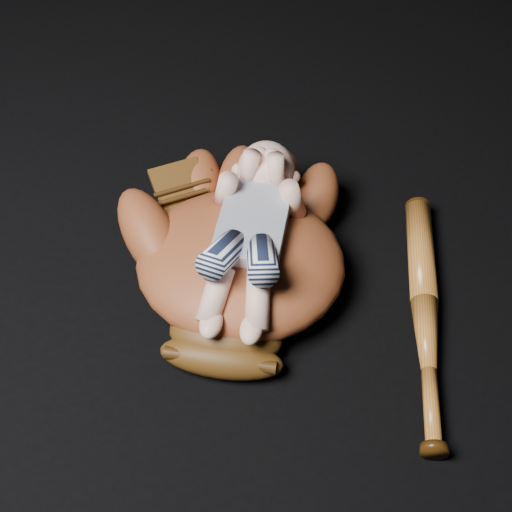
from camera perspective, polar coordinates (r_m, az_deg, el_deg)
baseball_glove at (r=1.16m, az=-1.27°, el=0.06°), size 0.45×0.51×0.15m
newborn_baby at (r=1.11m, az=-0.54°, el=1.73°), size 0.20×0.39×0.15m
baseball_bat at (r=1.18m, az=13.38°, el=-4.64°), size 0.05×0.48×0.05m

